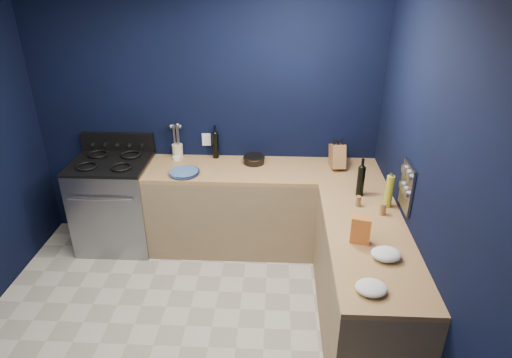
# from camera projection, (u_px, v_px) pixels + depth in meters

# --- Properties ---
(floor) EXTENTS (3.50, 3.50, 0.02)m
(floor) POSITION_uv_depth(u_px,v_px,m) (181.00, 347.00, 3.52)
(floor) COLOR beige
(floor) RESTS_ON ground
(wall_back) EXTENTS (3.50, 0.02, 2.60)m
(wall_back) POSITION_uv_depth(u_px,v_px,m) (206.00, 119.00, 4.52)
(wall_back) COLOR black
(wall_back) RESTS_ON ground
(wall_right) EXTENTS (0.02, 3.50, 2.60)m
(wall_right) POSITION_uv_depth(u_px,v_px,m) (435.00, 210.00, 2.86)
(wall_right) COLOR black
(wall_right) RESTS_ON ground
(cab_back) EXTENTS (2.30, 0.63, 0.86)m
(cab_back) POSITION_uv_depth(u_px,v_px,m) (263.00, 210.00, 4.58)
(cab_back) COLOR #90734F
(cab_back) RESTS_ON floor
(top_back) EXTENTS (2.30, 0.63, 0.04)m
(top_back) POSITION_uv_depth(u_px,v_px,m) (263.00, 171.00, 4.38)
(top_back) COLOR brown
(top_back) RESTS_ON cab_back
(cab_right) EXTENTS (0.63, 1.67, 0.86)m
(cab_right) POSITION_uv_depth(u_px,v_px,m) (363.00, 285.00, 3.52)
(cab_right) COLOR #90734F
(cab_right) RESTS_ON floor
(top_right) EXTENTS (0.63, 1.67, 0.04)m
(top_right) POSITION_uv_depth(u_px,v_px,m) (369.00, 238.00, 3.32)
(top_right) COLOR brown
(top_right) RESTS_ON cab_right
(gas_range) EXTENTS (0.76, 0.66, 0.92)m
(gas_range) POSITION_uv_depth(u_px,v_px,m) (116.00, 205.00, 4.62)
(gas_range) COLOR gray
(gas_range) RESTS_ON floor
(oven_door) EXTENTS (0.59, 0.02, 0.42)m
(oven_door) POSITION_uv_depth(u_px,v_px,m) (106.00, 221.00, 4.35)
(oven_door) COLOR black
(oven_door) RESTS_ON gas_range
(cooktop) EXTENTS (0.76, 0.66, 0.03)m
(cooktop) POSITION_uv_depth(u_px,v_px,m) (110.00, 163.00, 4.41)
(cooktop) COLOR black
(cooktop) RESTS_ON gas_range
(backguard) EXTENTS (0.76, 0.06, 0.20)m
(backguard) POSITION_uv_depth(u_px,v_px,m) (118.00, 142.00, 4.63)
(backguard) COLOR black
(backguard) RESTS_ON gas_range
(spice_panel) EXTENTS (0.02, 0.28, 0.38)m
(spice_panel) POSITION_uv_depth(u_px,v_px,m) (407.00, 187.00, 3.41)
(spice_panel) COLOR gray
(spice_panel) RESTS_ON wall_right
(wall_outlet) EXTENTS (0.09, 0.02, 0.13)m
(wall_outlet) POSITION_uv_depth(u_px,v_px,m) (206.00, 139.00, 4.59)
(wall_outlet) COLOR white
(wall_outlet) RESTS_ON wall_back
(plate_stack) EXTENTS (0.29, 0.29, 0.03)m
(plate_stack) POSITION_uv_depth(u_px,v_px,m) (184.00, 173.00, 4.25)
(plate_stack) COLOR #3255A2
(plate_stack) RESTS_ON top_back
(ramekin) EXTENTS (0.11, 0.11, 0.03)m
(ramekin) POSITION_uv_depth(u_px,v_px,m) (176.00, 158.00, 4.57)
(ramekin) COLOR white
(ramekin) RESTS_ON top_back
(utensil_crock) EXTENTS (0.14, 0.14, 0.14)m
(utensil_crock) POSITION_uv_depth(u_px,v_px,m) (178.00, 151.00, 4.61)
(utensil_crock) COLOR beige
(utensil_crock) RESTS_ON top_back
(wine_bottle_back) EXTENTS (0.07, 0.07, 0.27)m
(wine_bottle_back) POSITION_uv_depth(u_px,v_px,m) (215.00, 145.00, 4.57)
(wine_bottle_back) COLOR black
(wine_bottle_back) RESTS_ON top_back
(lemon_basket) EXTENTS (0.23, 0.23, 0.08)m
(lemon_basket) POSITION_uv_depth(u_px,v_px,m) (254.00, 160.00, 4.48)
(lemon_basket) COLOR black
(lemon_basket) RESTS_ON top_back
(knife_block) EXTENTS (0.15, 0.28, 0.29)m
(knife_block) POSITION_uv_depth(u_px,v_px,m) (337.00, 156.00, 4.36)
(knife_block) COLOR brown
(knife_block) RESTS_ON top_back
(wine_bottle_right) EXTENTS (0.08, 0.08, 0.27)m
(wine_bottle_right) POSITION_uv_depth(u_px,v_px,m) (361.00, 181.00, 3.83)
(wine_bottle_right) COLOR black
(wine_bottle_right) RESTS_ON top_right
(oil_bottle) EXTENTS (0.09, 0.09, 0.28)m
(oil_bottle) POSITION_uv_depth(u_px,v_px,m) (389.00, 192.00, 3.64)
(oil_bottle) COLOR #AAB028
(oil_bottle) RESTS_ON top_right
(spice_jar_near) EXTENTS (0.05, 0.05, 0.09)m
(spice_jar_near) POSITION_uv_depth(u_px,v_px,m) (358.00, 201.00, 3.69)
(spice_jar_near) COLOR olive
(spice_jar_near) RESTS_ON top_right
(spice_jar_far) EXTENTS (0.07, 0.07, 0.10)m
(spice_jar_far) POSITION_uv_depth(u_px,v_px,m) (383.00, 209.00, 3.57)
(spice_jar_far) COLOR olive
(spice_jar_far) RESTS_ON top_right
(crouton_bag) EXTENTS (0.15, 0.10, 0.20)m
(crouton_bag) POSITION_uv_depth(u_px,v_px,m) (361.00, 230.00, 3.19)
(crouton_bag) COLOR #B62442
(crouton_bag) RESTS_ON top_right
(towel_front) EXTENTS (0.22, 0.19, 0.07)m
(towel_front) POSITION_uv_depth(u_px,v_px,m) (386.00, 254.00, 3.04)
(towel_front) COLOR white
(towel_front) RESTS_ON top_right
(towel_end) EXTENTS (0.25, 0.24, 0.06)m
(towel_end) POSITION_uv_depth(u_px,v_px,m) (371.00, 288.00, 2.74)
(towel_end) COLOR white
(towel_end) RESTS_ON top_right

